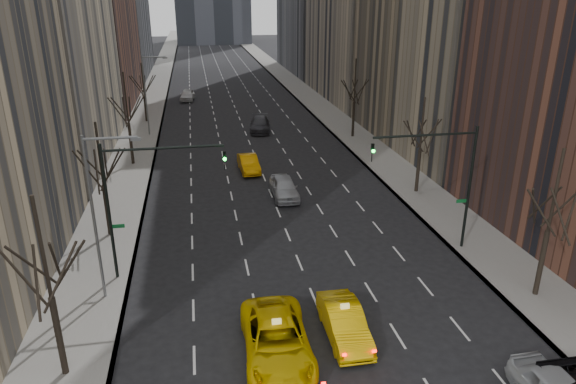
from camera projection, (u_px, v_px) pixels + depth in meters
sidewalk_left at (153, 96)px, 82.83m from camera, size 4.50×320.00×0.15m
sidewalk_right at (302, 91)px, 86.94m from camera, size 4.50×320.00×0.15m
tree_lw_a at (52, 299)px, 20.95m from camera, size 3.36×3.50×8.28m
tree_lw_b at (104, 185)px, 33.85m from camera, size 3.36×3.50×7.82m
tree_lw_c at (129, 124)px, 48.42m from camera, size 3.36×3.50×8.74m
tree_lw_d at (144, 95)px, 65.10m from camera, size 3.36×3.50×7.36m
tree_rw_a at (547, 232)px, 26.80m from camera, size 3.36×3.50×8.28m
tree_rw_b at (420, 150)px, 41.54m from camera, size 3.36×3.50×7.82m
tree_rw_c at (354, 103)px, 57.94m from camera, size 3.36×3.50×8.74m
traffic_mast_left at (138, 189)px, 28.19m from camera, size 6.69×0.39×8.00m
traffic_mast_right at (446, 170)px, 31.24m from camera, size 6.69×0.39×8.00m
streetlight_near at (99, 203)px, 26.02m from camera, size 2.83×0.22×9.00m
streetlight_far at (148, 87)px, 58.13m from camera, size 2.83×0.22×9.00m
taxi_suv at (277, 340)px, 23.17m from camera, size 3.18×6.54×1.79m
taxi_sedan at (344, 322)px, 24.58m from camera, size 1.73×4.89×1.61m
silver_sedan_ahead at (284, 187)px, 41.65m from camera, size 2.00×4.95×1.68m
far_taxi at (249, 163)px, 47.75m from camera, size 1.87×4.73×1.53m
far_suv_grey at (260, 124)px, 61.80m from camera, size 3.08×5.96×1.65m
far_car_white at (187, 95)px, 79.67m from camera, size 2.49×5.12×1.68m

